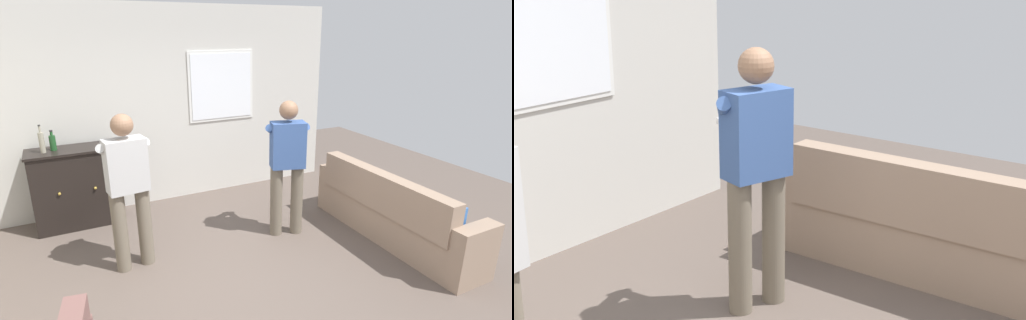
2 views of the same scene
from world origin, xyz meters
TOP-DOWN VIEW (x-y plane):
  - ground at (0.00, 0.00)m, footprint 10.40×10.40m
  - wall_back_with_window at (0.02, 2.66)m, footprint 5.20×0.15m
  - couch at (2.00, 0.17)m, footprint 0.57×2.31m
  - sideboard_cabinet at (-1.33, 2.30)m, footprint 1.06×0.49m
  - bottle_wine_green at (-1.53, 2.32)m, footprint 0.07×0.07m
  - bottle_liquor_amber at (-1.64, 2.27)m, footprint 0.06×0.06m
  - person_standing_left at (-0.89, 0.97)m, footprint 0.55×0.50m
  - person_standing_right at (0.95, 0.88)m, footprint 0.53×0.52m

SIDE VIEW (x-z plane):
  - ground at x=0.00m, z-range 0.00..0.00m
  - couch at x=2.00m, z-range -0.09..0.78m
  - sideboard_cabinet at x=-1.33m, z-range 0.00..1.04m
  - person_standing_left at x=-0.89m, z-range 0.10..1.78m
  - person_standing_right at x=0.95m, z-range 0.10..1.78m
  - bottle_wine_green at x=-1.53m, z-range 1.01..1.26m
  - bottle_liquor_amber at x=-1.64m, z-range 1.00..1.34m
  - wall_back_with_window at x=0.02m, z-range 0.01..2.81m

